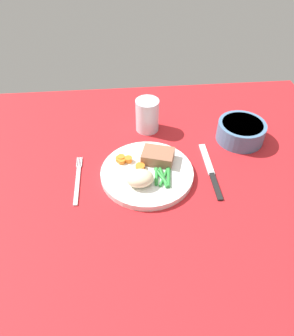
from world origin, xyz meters
TOP-DOWN VIEW (x-y plane):
  - dining_table at (0.00, 0.00)cm, footprint 120.00×90.00cm
  - dinner_plate at (2.95, 0.74)cm, footprint 23.37×23.37cm
  - meat_portion at (6.11, 4.43)cm, footprint 9.28×7.85cm
  - mashed_potatoes at (0.85, -3.46)cm, footprint 6.68×5.30cm
  - carrot_slices at (-1.85, 4.18)cm, footprint 7.33×5.84cm
  - green_beans at (6.74, -1.80)cm, footprint 5.00×8.32cm
  - fork at (-14.47, 0.49)cm, footprint 1.44×16.60cm
  - knife at (19.40, 0.46)cm, footprint 1.70×20.50cm
  - water_glass at (4.81, 20.36)cm, footprint 6.76×6.76cm
  - salad_bowl at (30.67, 13.01)cm, footprint 13.27×13.27cm

SIDE VIEW (x-z plane):
  - dining_table at x=0.00cm, z-range 0.00..2.00cm
  - knife at x=19.40cm, z-range 1.88..2.52cm
  - fork at x=-14.47cm, z-range 2.00..2.40cm
  - dinner_plate at x=2.95cm, z-range 2.00..3.60cm
  - green_beans at x=6.74cm, z-range 3.57..4.46cm
  - carrot_slices at x=-1.85cm, z-range 3.53..4.82cm
  - meat_portion at x=6.11cm, z-range 3.60..6.44cm
  - salad_bowl at x=30.67cm, z-range 2.35..7.85cm
  - mashed_potatoes at x=0.85cm, z-range 3.60..7.31cm
  - water_glass at x=4.81cm, z-range 1.29..10.94cm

